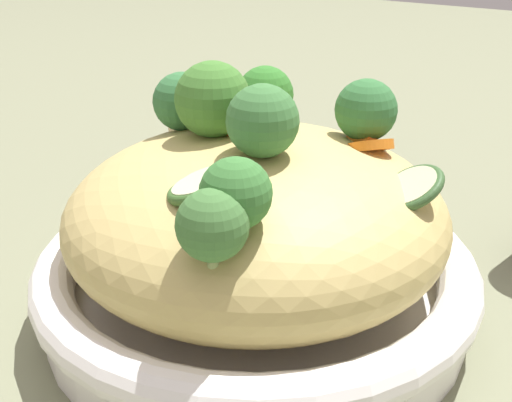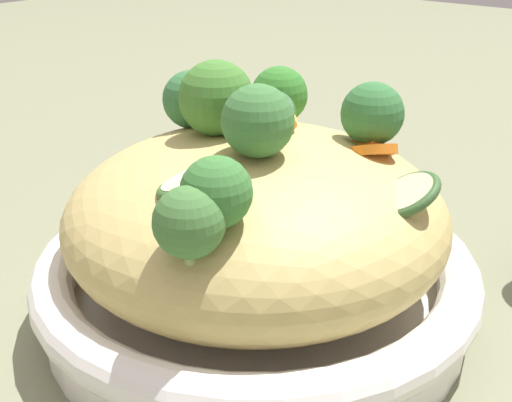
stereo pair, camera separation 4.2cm
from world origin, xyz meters
The scene contains 7 objects.
ground_plane centered at (0.00, 0.00, 0.00)m, with size 3.00×3.00×0.00m, color #73775A.
serving_bowl centered at (0.00, 0.00, 0.03)m, with size 0.29×0.29×0.05m.
noodle_heap centered at (0.00, 0.00, 0.07)m, with size 0.24×0.24×0.10m.
broccoli_florets centered at (0.01, 0.00, 0.13)m, with size 0.17×0.23×0.08m.
carrot_coins centered at (-0.01, -0.03, 0.12)m, with size 0.13×0.09×0.03m.
zucchini_slices centered at (-0.01, -0.01, 0.12)m, with size 0.18×0.16×0.04m.
chicken_chunks centered at (0.08, -0.06, 0.11)m, with size 0.05×0.06×0.03m.
Camera 1 is at (-0.21, 0.32, 0.26)m, focal length 46.53 mm.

